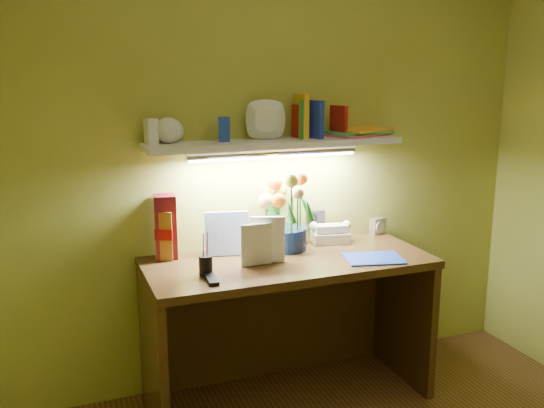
{
  "coord_description": "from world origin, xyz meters",
  "views": [
    {
      "loc": [
        -1.09,
        -1.42,
        1.67
      ],
      "look_at": [
        -0.03,
        1.35,
        1.0
      ],
      "focal_mm": 40.0,
      "sensor_mm": 36.0,
      "label": 1
    }
  ],
  "objects_px": {
    "flower_bouquet": "(285,211)",
    "desk_clock": "(378,226)",
    "telephone": "(330,232)",
    "whisky_bottle": "(165,228)",
    "desk": "(288,330)"
  },
  "relations": [
    {
      "from": "telephone",
      "to": "whisky_bottle",
      "type": "relative_size",
      "value": 0.62
    },
    {
      "from": "desk",
      "to": "whisky_bottle",
      "type": "bearing_deg",
      "value": 158.82
    },
    {
      "from": "telephone",
      "to": "desk_clock",
      "type": "height_order",
      "value": "telephone"
    },
    {
      "from": "flower_bouquet",
      "to": "desk_clock",
      "type": "xyz_separation_m",
      "value": [
        0.6,
        0.08,
        -0.15
      ]
    },
    {
      "from": "desk_clock",
      "to": "telephone",
      "type": "bearing_deg",
      "value": 172.45
    },
    {
      "from": "telephone",
      "to": "desk_clock",
      "type": "bearing_deg",
      "value": 20.89
    },
    {
      "from": "whisky_bottle",
      "to": "desk_clock",
      "type": "bearing_deg",
      "value": 1.28
    },
    {
      "from": "desk",
      "to": "whisky_bottle",
      "type": "distance_m",
      "value": 0.8
    },
    {
      "from": "flower_bouquet",
      "to": "whisky_bottle",
      "type": "height_order",
      "value": "flower_bouquet"
    },
    {
      "from": "desk",
      "to": "flower_bouquet",
      "type": "bearing_deg",
      "value": 73.45
    },
    {
      "from": "desk",
      "to": "telephone",
      "type": "distance_m",
      "value": 0.57
    },
    {
      "from": "flower_bouquet",
      "to": "desk_clock",
      "type": "relative_size",
      "value": 4.36
    },
    {
      "from": "telephone",
      "to": "desk",
      "type": "bearing_deg",
      "value": -136.58
    },
    {
      "from": "desk",
      "to": "telephone",
      "type": "relative_size",
      "value": 7.38
    },
    {
      "from": "desk",
      "to": "whisky_bottle",
      "type": "height_order",
      "value": "whisky_bottle"
    }
  ]
}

